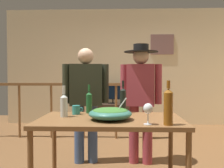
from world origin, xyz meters
TOP-DOWN VIEW (x-y plane):
  - ground_plane at (0.00, 0.00)m, footprint 7.67×7.67m
  - back_wall at (0.00, 2.76)m, footprint 5.90×0.10m
  - framed_picture at (0.78, 2.70)m, footprint 0.54×0.03m
  - stair_railing at (-0.69, 1.37)m, footprint 3.12×0.10m
  - tv_console at (-0.37, 2.41)m, footprint 0.90×0.40m
  - flat_screen_tv at (-0.37, 2.38)m, footprint 0.54×0.12m
  - serving_table at (-0.29, -0.69)m, footprint 1.43×0.82m
  - salad_bowl at (-0.29, -0.77)m, footprint 0.42×0.42m
  - wine_glass at (0.05, -0.99)m, footprint 0.08×0.08m
  - wine_bottle_green at (-0.55, -0.37)m, footprint 0.07×0.07m
  - wine_bottle_clear at (-0.77, -0.63)m, footprint 0.07×0.07m
  - wine_bottle_amber at (0.22, -1.00)m, footprint 0.08×0.08m
  - wine_bottle_dark at (-0.16, -0.35)m, footprint 0.07×0.07m
  - mug_teal at (-0.67, -0.46)m, footprint 0.12×0.09m
  - person_standing_left at (-0.65, 0.12)m, footprint 0.61×0.28m
  - person_standing_right at (0.08, 0.12)m, footprint 0.54×0.45m

SIDE VIEW (x-z plane):
  - ground_plane at x=0.00m, z-range 0.00..0.00m
  - tv_console at x=-0.37m, z-range 0.00..0.53m
  - serving_table at x=-0.29m, z-range 0.30..1.04m
  - stair_railing at x=-0.69m, z-range 0.14..1.21m
  - flat_screen_tv at x=-0.37m, z-range 0.57..0.99m
  - mug_teal at x=-0.67m, z-range 0.74..0.84m
  - salad_bowl at x=-0.29m, z-range 0.70..0.91m
  - wine_bottle_clear at x=-0.77m, z-range 0.71..1.03m
  - wine_bottle_green at x=-0.55m, z-range 0.71..1.03m
  - wine_glass at x=0.05m, z-range 0.78..0.97m
  - wine_bottle_dark at x=-0.16m, z-range 0.71..1.08m
  - person_standing_left at x=-0.65m, z-range 0.14..1.67m
  - wine_bottle_amber at x=0.22m, z-range 0.71..1.10m
  - person_standing_right at x=0.08m, z-range 0.14..1.72m
  - back_wall at x=0.00m, z-range 0.00..2.74m
  - framed_picture at x=0.78m, z-range 1.66..2.13m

